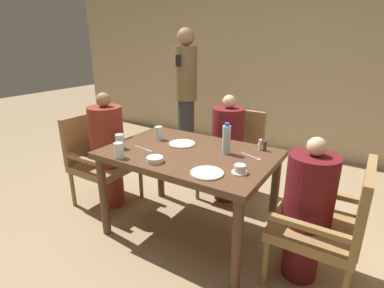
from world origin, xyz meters
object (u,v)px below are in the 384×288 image
plate_main_right (182,144)px  bowl_small (155,160)px  diner_in_far_chair (227,148)px  chair_right_side (330,222)px  standing_host (186,91)px  diner_in_right_chair (307,209)px  plate_main_left (207,173)px  water_bottle (226,139)px  glass_tall_mid (119,150)px  chair_left_side (99,156)px  glass_tall_far (159,133)px  glass_tall_near (120,141)px  diner_in_left_chair (108,150)px  chair_far_side (233,151)px  teacup_with_saucer (240,169)px

plate_main_right → bowl_small: bowl_small is taller
diner_in_far_chair → bowl_small: diner_in_far_chair is taller
diner_in_far_chair → chair_right_side: size_ratio=1.22×
diner_in_far_chair → standing_host: size_ratio=0.63×
diner_in_right_chair → standing_host: (-1.97, 1.54, 0.41)m
plate_main_left → water_bottle: water_bottle is taller
glass_tall_mid → chair_left_side: bearing=150.9°
glass_tall_far → diner_in_far_chair: bearing=57.2°
chair_left_side → diner_in_far_chair: (1.08, 0.72, 0.08)m
bowl_small → plate_main_left: bearing=3.4°
diner_in_far_chair → water_bottle: size_ratio=4.44×
chair_right_side → plate_main_left: size_ratio=4.04×
chair_left_side → standing_host: bearing=87.9°
chair_left_side → glass_tall_near: size_ratio=7.56×
diner_in_right_chair → bowl_small: bearing=-163.0°
diner_in_left_chair → plate_main_left: bearing=-12.9°
chair_far_side → plate_main_left: chair_far_side is taller
chair_far_side → chair_right_side: (1.08, -0.87, 0.00)m
standing_host → glass_tall_mid: 2.04m
teacup_with_saucer → glass_tall_near: bearing=-175.8°
glass_tall_near → water_bottle: bearing=24.2°
chair_left_side → diner_in_right_chair: diner_in_right_chair is taller
chair_left_side → bowl_small: bearing=-17.7°
chair_right_side → water_bottle: water_bottle is taller
diner_in_far_chair → diner_in_right_chair: 1.18m
chair_left_side → water_bottle: bearing=4.9°
chair_right_side → diner_in_far_chair: bearing=146.4°
chair_far_side → glass_tall_mid: 1.36m
diner_in_left_chair → chair_right_side: 2.03m
diner_in_far_chair → plate_main_left: (0.33, -1.01, 0.20)m
bowl_small → water_bottle: (0.36, 0.43, 0.10)m
plate_main_right → water_bottle: bearing=0.5°
diner_in_far_chair → glass_tall_near: 1.12m
diner_in_right_chair → water_bottle: bearing=170.1°
diner_in_right_chair → chair_far_side: bearing=137.3°
chair_left_side → diner_in_far_chair: size_ratio=0.82×
chair_far_side → glass_tall_near: (-0.52, -1.10, 0.33)m
teacup_with_saucer → glass_tall_far: (-0.90, 0.28, 0.03)m
teacup_with_saucer → bowl_small: 0.62m
plate_main_left → plate_main_right: (-0.47, 0.40, 0.00)m
diner_in_left_chair → water_bottle: (1.21, 0.12, 0.29)m
standing_host → glass_tall_near: bearing=-74.0°
teacup_with_saucer → glass_tall_mid: 0.91m
diner_in_left_chair → bowl_small: diner_in_left_chair is taller
chair_left_side → plate_main_left: 1.47m
standing_host → glass_tall_mid: standing_host is taller
standing_host → water_bottle: standing_host is taller
chair_far_side → glass_tall_mid: size_ratio=7.56×
chair_right_side → plate_main_right: (-1.23, 0.11, 0.28)m
chair_right_side → glass_tall_mid: bearing=-164.9°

